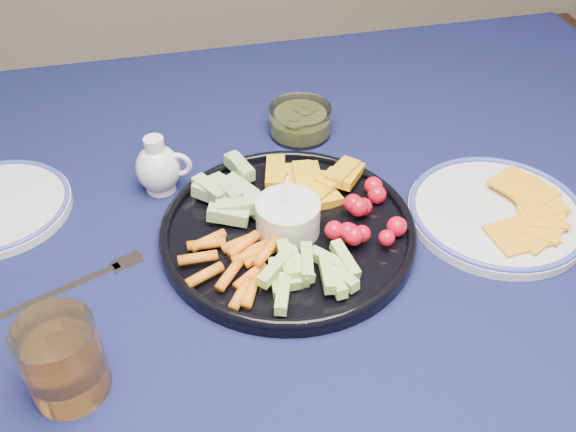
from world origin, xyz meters
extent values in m
cylinder|color=#492618|center=(0.72, 0.42, 0.35)|extent=(0.07, 0.07, 0.70)
cube|color=#492618|center=(0.00, 0.00, 0.72)|extent=(1.60, 1.00, 0.04)
cube|color=#0D1337|center=(0.00, 0.00, 0.74)|extent=(1.66, 1.06, 0.01)
cube|color=#0D1337|center=(0.00, 0.53, 0.60)|extent=(1.66, 0.01, 0.30)
cylinder|color=black|center=(0.08, -0.05, 0.75)|extent=(0.35, 0.35, 0.02)
torus|color=black|center=(0.08, -0.05, 0.77)|extent=(0.35, 0.35, 0.01)
cylinder|color=silver|center=(0.08, -0.05, 0.78)|extent=(0.09, 0.09, 0.05)
cylinder|color=silver|center=(0.08, -0.05, 0.80)|extent=(0.08, 0.08, 0.01)
cylinder|color=silver|center=(-0.08, 0.10, 0.75)|extent=(0.05, 0.05, 0.01)
ellipsoid|color=silver|center=(-0.08, 0.10, 0.78)|extent=(0.07, 0.07, 0.08)
cylinder|color=silver|center=(-0.08, 0.10, 0.82)|extent=(0.03, 0.03, 0.03)
torus|color=silver|center=(-0.05, 0.09, 0.79)|extent=(0.04, 0.02, 0.04)
torus|color=#3C45A9|center=(-0.08, 0.10, 0.81)|extent=(0.03, 0.03, 0.00)
cylinder|color=white|center=(0.16, 0.19, 0.77)|extent=(0.10, 0.10, 0.05)
cylinder|color=#5B631C|center=(0.16, 0.19, 0.76)|extent=(0.09, 0.09, 0.03)
cylinder|color=silver|center=(0.38, -0.08, 0.75)|extent=(0.25, 0.25, 0.01)
torus|color=#3C45A9|center=(0.38, -0.08, 0.76)|extent=(0.25, 0.25, 0.01)
cylinder|color=white|center=(-0.21, -0.23, 0.80)|extent=(0.08, 0.08, 0.10)
cylinder|color=orange|center=(-0.21, -0.23, 0.77)|extent=(0.07, 0.07, 0.05)
cube|color=white|center=(-0.22, -0.09, 0.75)|extent=(0.15, 0.07, 0.00)
cube|color=white|center=(-0.14, -0.05, 0.75)|extent=(0.05, 0.04, 0.00)
cube|color=white|center=(0.41, -0.15, 0.75)|extent=(0.15, 0.05, 0.00)
camera|label=1|loc=(-0.07, -0.68, 1.35)|focal=40.00mm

